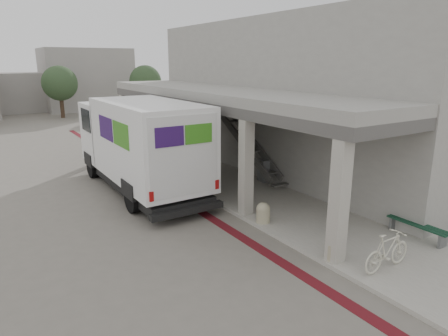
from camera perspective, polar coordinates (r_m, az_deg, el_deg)
ground at (r=12.39m, az=-3.60°, el=-9.52°), size 120.00×120.00×0.00m
bike_lane_stripe at (r=14.45m, az=-3.98°, el=-5.84°), size 0.35×40.00×0.01m
sidewalk at (r=14.57m, az=10.36°, el=-5.66°), size 4.40×28.00×0.12m
transit_building at (r=18.98m, az=7.90°, el=9.60°), size 7.60×17.00×7.00m
tree_mid at (r=40.63m, az=-22.43°, el=11.11°), size 3.20×3.20×4.80m
tree_right at (r=41.89m, az=-11.16°, el=12.02°), size 3.20×3.20×4.80m
fedex_truck at (r=16.43m, az=-12.03°, el=3.53°), size 2.74×8.66×3.69m
bench at (r=13.09m, az=25.93°, el=-7.67°), size 0.40×1.83×0.43m
bollard_near at (r=10.95m, az=15.50°, el=-11.11°), size 0.40×0.40×0.59m
bollard_far at (r=12.93m, az=5.61°, el=-6.33°), size 0.44×0.44×0.66m
utility_cabinet at (r=17.30m, az=5.82°, el=-0.31°), size 0.52×0.64×0.95m
bicycle_cream at (r=10.83m, az=22.32°, el=-10.90°), size 1.64×0.47×0.99m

